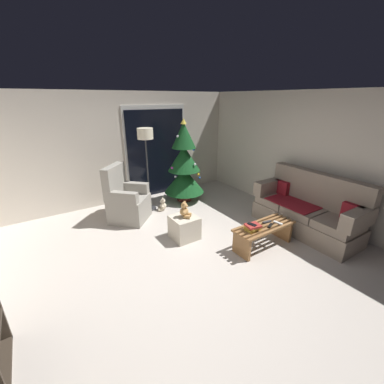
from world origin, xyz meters
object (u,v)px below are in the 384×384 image
Objects in this scene: remote_white at (278,223)px; christmas_tree at (184,166)px; book_stack at (253,227)px; cell_phone at (252,224)px; floor_lamp at (146,142)px; teddy_bear_cream_by_tree at (163,205)px; armchair at (127,201)px; remote_graphite at (267,222)px; couch at (308,210)px; ottoman at (184,227)px; teddy_bear_honey at (185,211)px; coffee_table at (264,232)px; remote_black at (270,226)px.

christmas_tree is (-0.26, 2.54, 0.44)m from remote_white.
cell_phone is at bearing 172.89° from book_stack.
floor_lamp is 6.25× the size of teddy_bear_cream_by_tree.
remote_graphite is at bearing -52.77° from armchair.
couch is at bearing -65.40° from christmas_tree.
couch is 1.02m from remote_graphite.
cell_phone is 1.20m from ottoman.
teddy_bear_honey is at bearing -98.99° from teddy_bear_cream_by_tree.
book_stack is 2.55m from armchair.
ottoman is (-0.67, 0.97, -0.25)m from book_stack.
remote_white is 0.08× the size of christmas_tree.
teddy_bear_cream_by_tree is at bearing 103.99° from remote_white.
teddy_bear_cream_by_tree is at bearing 81.01° from teddy_bear_honey.
remote_graphite is 1.40m from teddy_bear_honey.
coffee_table is (-1.12, 0.04, -0.13)m from couch.
christmas_tree is (-0.13, 2.42, 0.44)m from remote_graphite.
floor_lamp reaches higher than coffee_table.
coffee_table is 0.19m from remote_graphite.
coffee_table is 2.53m from christmas_tree.
teddy_bear_cream_by_tree is at bearing 88.63° from cell_phone.
remote_white is at bearing 64.02° from remote_black.
cell_phone is 2.30m from teddy_bear_cream_by_tree.
coffee_table is 1.35m from ottoman.
cell_phone is at bearing -75.14° from floor_lamp.
couch is 4.45× the size of ottoman.
teddy_bear_honey is at bearing 124.43° from book_stack.
remote_white is 2.90m from armchair.
book_stack is at bearing -95.96° from christmas_tree.
remote_graphite is 0.40m from book_stack.
remote_white is 0.17m from remote_graphite.
remote_graphite is 0.13m from remote_black.
teddy_bear_honey is (-0.64, 0.96, 0.02)m from cell_phone.
coffee_table is 0.62× the size of floor_lamp.
cell_phone is 2.54m from armchair.
teddy_bear_honey reaches higher than remote_white.
floor_lamp reaches higher than book_stack.
floor_lamp is at bearing -178.60° from christmas_tree.
armchair is 1.27m from floor_lamp.
christmas_tree reaches higher than teddy_bear_cream_by_tree.
teddy_bear_cream_by_tree is at bearing 129.40° from couch.
couch reaches higher than teddy_bear_honey.
remote_graphite is 0.55× the size of teddy_bear_cream_by_tree.
remote_graphite is 2.73m from armchair.
ottoman is (-1.06, 0.92, -0.21)m from remote_graphite.
christmas_tree reaches higher than book_stack.
cell_phone reaches higher than teddy_bear_cream_by_tree.
book_stack reaches higher than teddy_bear_cream_by_tree.
book_stack reaches higher than remote_graphite.
cell_phone is (-1.43, 0.04, 0.11)m from couch.
couch is 3.49m from armchair.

